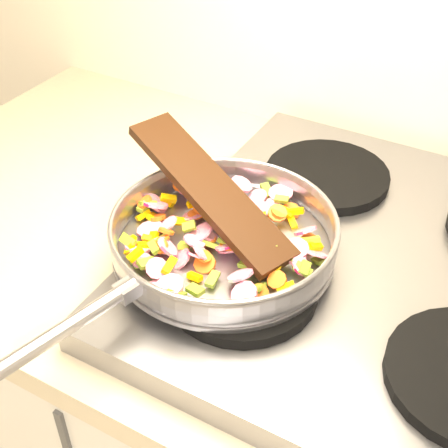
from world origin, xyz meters
The scene contains 6 objects.
cooktop centered at (-0.70, 1.67, 0.92)m, with size 0.60×0.60×0.04m, color #939399.
grate_fl centered at (-0.84, 1.52, 0.95)m, with size 0.19×0.19×0.02m, color black.
grate_bl centered at (-0.84, 1.81, 0.95)m, with size 0.19×0.19×0.02m, color black.
saute_pan centered at (-0.89, 1.56, 0.98)m, with size 0.32×0.49×0.05m.
vegetable_heap centered at (-0.90, 1.57, 0.98)m, with size 0.28×0.28×0.05m.
wooden_spatula centered at (-0.93, 1.60, 1.02)m, with size 0.28×0.06×0.01m, color black.
Camera 1 is at (-0.59, 1.03, 1.49)m, focal length 50.00 mm.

